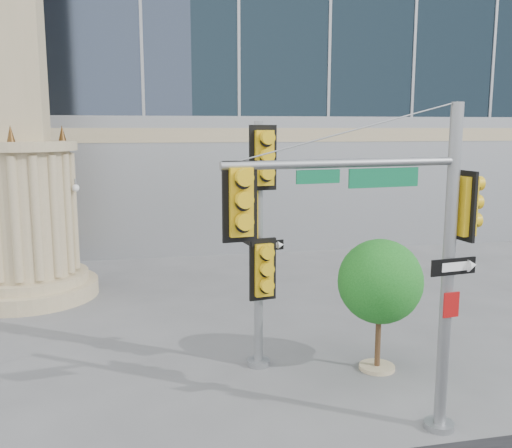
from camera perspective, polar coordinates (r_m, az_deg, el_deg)
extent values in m
plane|color=#545456|center=(12.01, 1.43, -17.72)|extent=(120.00, 120.00, 0.00)
cylinder|color=tan|center=(20.36, -21.70, -6.07)|extent=(4.40, 4.40, 0.50)
cylinder|color=tan|center=(20.26, -21.77, -4.98)|extent=(3.80, 3.80, 0.30)
cylinder|color=tan|center=(19.85, -22.15, 1.04)|extent=(3.00, 3.00, 4.00)
cylinder|color=tan|center=(19.68, -22.55, 7.24)|extent=(3.50, 3.50, 0.30)
cone|color=#472D14|center=(19.48, -18.82, 8.62)|extent=(0.24, 0.24, 0.50)
cylinder|color=slate|center=(11.72, 17.84, -18.60)|extent=(0.55, 0.55, 0.12)
cylinder|color=slate|center=(10.69, 18.64, -4.66)|extent=(0.22, 0.22, 5.94)
cylinder|color=slate|center=(9.26, 8.99, 6.02)|extent=(4.15, 0.63, 0.14)
cube|color=#0B613A|center=(9.60, 12.67, 4.55)|extent=(1.28, 0.19, 0.32)
cube|color=gold|center=(8.62, -1.64, 2.24)|extent=(0.57, 0.34, 1.24)
cube|color=gold|center=(10.64, 20.16, 1.71)|extent=(0.34, 0.57, 1.24)
cube|color=black|center=(10.55, 19.14, -4.05)|extent=(0.91, 0.14, 0.30)
cube|color=#A30F0F|center=(10.72, 18.94, -7.65)|extent=(0.32, 0.07, 0.46)
cylinder|color=slate|center=(13.78, 0.25, -13.66)|extent=(0.54, 0.54, 0.14)
cylinder|color=slate|center=(12.94, 0.26, -2.36)|extent=(0.20, 0.20, 5.66)
cube|color=gold|center=(12.45, 0.69, 6.63)|extent=(0.66, 0.41, 1.41)
cube|color=gold|center=(12.71, -0.79, 1.05)|extent=(0.41, 0.66, 1.41)
cube|color=gold|center=(12.82, 0.66, -4.55)|extent=(0.66, 0.41, 1.41)
cube|color=black|center=(12.88, 1.32, -2.16)|extent=(0.70, 0.14, 0.23)
cylinder|color=tan|center=(13.87, 12.00, -13.82)|extent=(0.82, 0.82, 0.09)
cylinder|color=#382314|center=(13.58, 12.11, -10.82)|extent=(0.13, 0.13, 1.64)
sphere|color=#135717|center=(13.20, 12.31, -5.62)|extent=(1.91, 1.91, 1.91)
sphere|color=#135717|center=(13.64, 13.45, -6.35)|extent=(1.19, 1.19, 1.19)
sphere|color=#135717|center=(12.93, 11.39, -6.95)|extent=(1.00, 1.00, 1.00)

